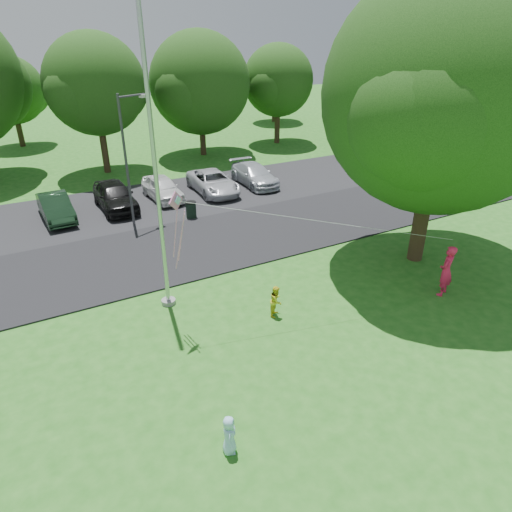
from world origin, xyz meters
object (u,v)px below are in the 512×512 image
woman (446,271)px  child_blue (229,435)px  trash_can (191,210)px  big_tree (442,100)px  child_yellow (276,301)px  kite (189,216)px  street_lamp (129,149)px  flagpole (157,192)px

woman → child_blue: size_ratio=1.88×
trash_can → big_tree: (6.48, -8.99, 6.03)m
trash_can → child_blue: (-4.65, -13.98, 0.07)m
child_yellow → kite: bearing=123.0°
woman → child_blue: woman is taller
big_tree → woman: big_tree is taller
child_yellow → kite: kite is taller
street_lamp → child_blue: size_ratio=6.04×
street_lamp → child_blue: (-2.01, -14.54, -3.22)m
street_lamp → kite: (-0.78, -9.56, 0.14)m
flagpole → child_yellow: (2.97, -2.46, -3.61)m
child_yellow → child_blue: size_ratio=1.08×
flagpole → street_lamp: (1.13, 7.79, -0.43)m
big_tree → child_blue: size_ratio=10.77×
woman → kite: (-8.68, 2.48, 2.91)m
flagpole → woman: bearing=-25.2°
flagpole → street_lamp: size_ratio=1.61×
child_blue → trash_can: bearing=6.0°
child_blue → kite: bearing=10.5°
street_lamp → trash_can: street_lamp is taller
trash_can → child_blue: child_blue is taller
street_lamp → child_yellow: 10.89m
trash_can → big_tree: big_tree is taller
flagpole → street_lamp: 7.88m
big_tree → kite: size_ratio=1.20×
flagpole → child_blue: 7.72m
big_tree → flagpole: bearing=170.3°
child_yellow → street_lamp: bearing=57.8°
trash_can → child_blue: 14.74m
kite → child_blue: bearing=-133.5°
child_yellow → big_tree: bearing=-36.9°
child_yellow → child_blue: child_yellow is taller
street_lamp → child_yellow: size_ratio=5.61×
trash_can → kite: size_ratio=0.10×
trash_can → flagpole: bearing=-117.5°
street_lamp → child_blue: 15.03m
woman → trash_can: bearing=-89.1°
big_tree → woman: (-1.21, -2.50, -5.51)m
trash_can → child_yellow: size_ratio=0.80×
flagpole → child_blue: size_ratio=9.71×
trash_can → kite: bearing=-110.8°
street_lamp → big_tree: (9.11, -9.55, 2.73)m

